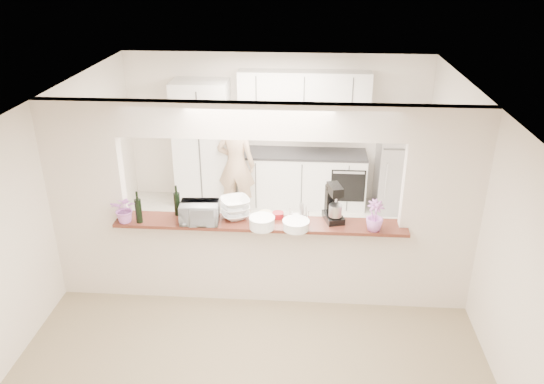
# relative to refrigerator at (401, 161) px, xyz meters

# --- Properties ---
(floor) EXTENTS (6.00, 6.00, 0.00)m
(floor) POSITION_rel_refrigerator_xyz_m (-2.05, -2.65, -0.85)
(floor) COLOR gray
(floor) RESTS_ON ground
(tile_overlay) EXTENTS (5.00, 2.90, 0.01)m
(tile_overlay) POSITION_rel_refrigerator_xyz_m (-2.05, -1.10, -0.84)
(tile_overlay) COLOR silver
(tile_overlay) RESTS_ON floor
(partition) EXTENTS (5.00, 0.15, 2.50)m
(partition) POSITION_rel_refrigerator_xyz_m (-2.05, -2.65, 0.63)
(partition) COLOR silver
(partition) RESTS_ON floor
(bar_counter) EXTENTS (3.40, 0.38, 1.09)m
(bar_counter) POSITION_rel_refrigerator_xyz_m (-2.05, -2.65, -0.27)
(bar_counter) COLOR silver
(bar_counter) RESTS_ON floor
(kitchen_cabinets) EXTENTS (3.15, 0.62, 2.25)m
(kitchen_cabinets) POSITION_rel_refrigerator_xyz_m (-2.24, 0.07, 0.12)
(kitchen_cabinets) COLOR white
(kitchen_cabinets) RESTS_ON floor
(refrigerator) EXTENTS (0.75, 0.70, 1.70)m
(refrigerator) POSITION_rel_refrigerator_xyz_m (0.00, 0.00, 0.00)
(refrigerator) COLOR #A7A7AC
(refrigerator) RESTS_ON floor
(flower_left) EXTENTS (0.31, 0.28, 0.33)m
(flower_left) POSITION_rel_refrigerator_xyz_m (-3.61, -2.80, 0.40)
(flower_left) COLOR #E97BC9
(flower_left) RESTS_ON bar_counter
(wine_bottle_a) EXTENTS (0.08, 0.08, 0.39)m
(wine_bottle_a) POSITION_rel_refrigerator_xyz_m (-3.45, -2.80, 0.39)
(wine_bottle_a) COLOR black
(wine_bottle_a) RESTS_ON bar_counter
(wine_bottle_b) EXTENTS (0.08, 0.08, 0.38)m
(wine_bottle_b) POSITION_rel_refrigerator_xyz_m (-3.05, -2.58, 0.39)
(wine_bottle_b) COLOR black
(wine_bottle_b) RESTS_ON bar_counter
(toaster_oven) EXTENTS (0.46, 0.33, 0.24)m
(toaster_oven) POSITION_rel_refrigerator_xyz_m (-2.75, -2.75, 0.36)
(toaster_oven) COLOR #A8A8AD
(toaster_oven) RESTS_ON bar_counter
(serving_bowls) EXTENTS (0.44, 0.44, 0.24)m
(serving_bowls) POSITION_rel_refrigerator_xyz_m (-2.35, -2.62, 0.36)
(serving_bowls) COLOR white
(serving_bowls) RESTS_ON bar_counter
(plate_stack_a) EXTENTS (0.30, 0.30, 0.13)m
(plate_stack_a) POSITION_rel_refrigerator_xyz_m (-2.02, -2.84, 0.31)
(plate_stack_a) COLOR white
(plate_stack_a) RESTS_ON bar_counter
(plate_stack_b) EXTENTS (0.31, 0.31, 0.11)m
(plate_stack_b) POSITION_rel_refrigerator_xyz_m (-1.63, -2.84, 0.29)
(plate_stack_b) COLOR white
(plate_stack_b) RESTS_ON bar_counter
(red_bowl) EXTENTS (0.14, 0.14, 0.06)m
(red_bowl) POSITION_rel_refrigerator_xyz_m (-1.85, -2.57, 0.27)
(red_bowl) COLOR maroon
(red_bowl) RESTS_ON bar_counter
(tan_bowl) EXTENTS (0.15, 0.15, 0.07)m
(tan_bowl) POSITION_rel_refrigerator_xyz_m (-2.00, -2.57, 0.27)
(tan_bowl) COLOR #C7B78C
(tan_bowl) RESTS_ON bar_counter
(utensil_caddy) EXTENTS (0.24, 0.18, 0.20)m
(utensil_caddy) POSITION_rel_refrigerator_xyz_m (-1.60, -2.60, 0.32)
(utensil_caddy) COLOR silver
(utensil_caddy) RESTS_ON bar_counter
(stand_mixer) EXTENTS (0.27, 0.35, 0.45)m
(stand_mixer) POSITION_rel_refrigerator_xyz_m (-1.20, -2.59, 0.44)
(stand_mixer) COLOR black
(stand_mixer) RESTS_ON bar_counter
(flower_right) EXTENTS (0.26, 0.26, 0.36)m
(flower_right) POSITION_rel_refrigerator_xyz_m (-0.75, -2.80, 0.42)
(flower_right) COLOR #D874D1
(flower_right) RESTS_ON bar_counter
(person) EXTENTS (0.66, 0.48, 1.68)m
(person) POSITION_rel_refrigerator_xyz_m (-2.65, -0.35, -0.01)
(person) COLOR tan
(person) RESTS_ON floor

